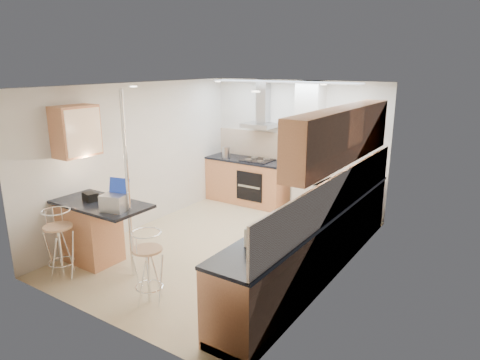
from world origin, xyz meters
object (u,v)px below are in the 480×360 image
Objects in this scene: microwave at (333,193)px; bread_bin at (266,235)px; bar_stool_near at (60,244)px; bar_stool_end at (148,267)px; laptop at (114,203)px.

bread_bin is at bearing -178.96° from microwave.
microwave reaches higher than bar_stool_near.
bar_stool_near reaches higher than bar_stool_end.
bar_stool_near is 1.46m from bar_stool_end.
bread_bin is (2.79, 0.64, 0.54)m from bar_stool_near.
microwave is 2.95m from laptop.
bar_stool_end is 1.52m from bread_bin.
laptop is 1.05m from bar_stool_end.
laptop is at bearing 134.06° from microwave.
bar_stool_end is at bearing -31.57° from laptop.
bread_bin is at bearing -40.39° from bar_stool_end.
laptop is 0.95m from bar_stool_near.
laptop is 0.81× the size of bread_bin.
microwave is at bearing 26.15° from laptop.
bar_stool_near is (-2.87, -2.35, -0.58)m from microwave.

